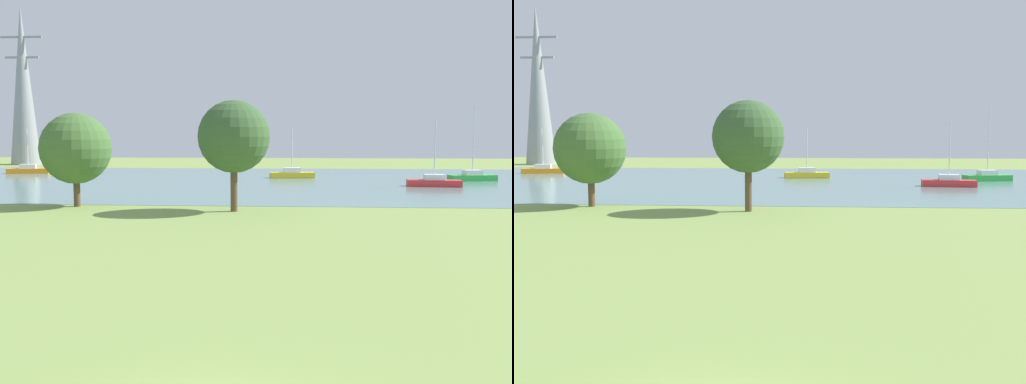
# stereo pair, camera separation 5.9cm
# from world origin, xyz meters

# --- Properties ---
(ground_plane) EXTENTS (160.00, 160.00, 0.00)m
(ground_plane) POSITION_xyz_m (0.00, 22.00, 0.00)
(ground_plane) COLOR #7F994C
(water_surface) EXTENTS (140.00, 40.00, 0.02)m
(water_surface) POSITION_xyz_m (0.00, 50.00, 0.01)
(water_surface) COLOR slate
(water_surface) RESTS_ON ground
(sailboat_green) EXTENTS (5.01, 2.52, 7.55)m
(sailboat_green) POSITION_xyz_m (19.69, 51.66, 0.47)
(sailboat_green) COLOR green
(sailboat_green) RESTS_ON water_surface
(sailboat_orange) EXTENTS (5.03, 2.70, 5.43)m
(sailboat_orange) POSITION_xyz_m (-30.31, 58.93, 0.45)
(sailboat_orange) COLOR orange
(sailboat_orange) RESTS_ON water_surface
(sailboat_yellow) EXTENTS (4.95, 2.10, 5.53)m
(sailboat_yellow) POSITION_xyz_m (1.33, 54.39, 0.45)
(sailboat_yellow) COLOR yellow
(sailboat_yellow) RESTS_ON water_surface
(sailboat_red) EXTENTS (4.92, 1.93, 6.17)m
(sailboat_red) POSITION_xyz_m (14.34, 45.20, 0.45)
(sailboat_red) COLOR red
(sailboat_red) RESTS_ON water_surface
(tree_east_far) EXTENTS (4.73, 4.73, 6.27)m
(tree_east_far) POSITION_xyz_m (-13.00, 29.21, 3.89)
(tree_east_far) COLOR brown
(tree_east_far) RESTS_ON ground
(tree_mid_shore) EXTENTS (4.54, 4.54, 6.98)m
(tree_mid_shore) POSITION_xyz_m (-2.21, 27.52, 4.69)
(tree_mid_shore) COLOR brown
(tree_mid_shore) RESTS_ON ground
(electricity_pylon) EXTENTS (6.40, 4.40, 23.94)m
(electricity_pylon) POSITION_xyz_m (-39.55, 77.96, 11.98)
(electricity_pylon) COLOR gray
(electricity_pylon) RESTS_ON ground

